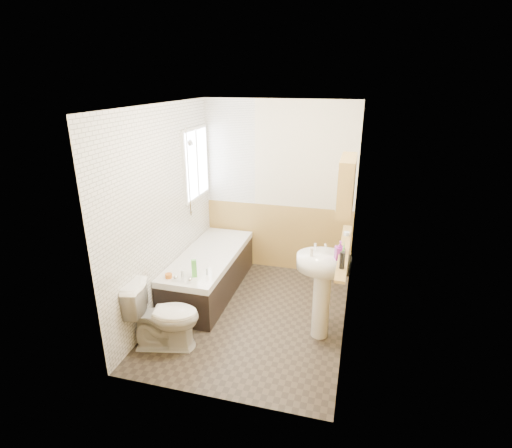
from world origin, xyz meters
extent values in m
plane|color=#302922|center=(0.00, 0.00, 0.00)|extent=(2.80, 2.80, 0.00)
plane|color=white|center=(0.00, 0.00, 2.50)|extent=(2.80, 2.80, 0.00)
cube|color=beige|center=(0.00, 1.41, 1.25)|extent=(2.20, 0.02, 2.50)
cube|color=beige|center=(0.00, -1.41, 1.25)|extent=(2.20, 0.02, 2.50)
cube|color=beige|center=(-1.11, 0.00, 1.25)|extent=(0.02, 2.80, 2.50)
cube|color=beige|center=(1.11, 0.00, 1.25)|extent=(0.02, 2.80, 2.50)
cube|color=#B18D48|center=(1.09, 0.00, 0.50)|extent=(0.01, 2.80, 1.00)
cube|color=#B18D48|center=(0.00, -1.39, 0.50)|extent=(2.20, 0.01, 1.00)
cube|color=#B18D48|center=(0.00, 1.39, 0.50)|extent=(2.20, 0.01, 1.00)
cube|color=white|center=(-1.09, 0.00, 1.25)|extent=(0.01, 2.80, 2.50)
cube|color=white|center=(-0.73, 1.39, 1.75)|extent=(0.75, 0.01, 1.50)
cube|color=white|center=(-1.07, 0.95, 1.65)|extent=(0.03, 0.79, 0.99)
cube|color=white|center=(-1.05, 0.95, 1.65)|extent=(0.01, 0.70, 0.90)
cube|color=white|center=(-1.05, 0.95, 1.65)|extent=(0.01, 0.04, 0.90)
cube|color=black|center=(-0.73, 0.44, 0.24)|extent=(0.70, 1.83, 0.48)
cube|color=white|center=(-0.73, 0.44, 0.52)|extent=(0.70, 1.83, 0.08)
cube|color=white|center=(-0.73, 0.44, 0.51)|extent=(0.56, 1.69, 0.04)
cylinder|color=silver|center=(-0.73, -0.38, 0.63)|extent=(0.04, 0.04, 0.14)
sphere|color=silver|center=(-0.82, -0.38, 0.60)|extent=(0.06, 0.06, 0.06)
sphere|color=silver|center=(-0.64, -0.38, 0.60)|extent=(0.06, 0.06, 0.06)
cylinder|color=silver|center=(-1.05, 0.63, 1.59)|extent=(0.02, 0.02, 1.18)
cylinder|color=silver|center=(-1.05, 0.63, 1.05)|extent=(0.04, 0.04, 0.02)
cylinder|color=silver|center=(-1.05, 0.63, 2.13)|extent=(0.04, 0.04, 0.02)
cylinder|color=silver|center=(-1.00, 0.63, 1.98)|extent=(0.06, 0.08, 0.09)
imported|color=white|center=(-0.76, -0.82, 0.37)|extent=(0.84, 0.58, 0.75)
cylinder|color=white|center=(0.84, -0.19, 0.40)|extent=(0.19, 0.19, 0.81)
ellipsoid|color=white|center=(0.84, -0.19, 0.92)|extent=(0.58, 0.47, 0.16)
cylinder|color=silver|center=(0.73, -0.08, 1.04)|extent=(0.03, 0.03, 0.08)
cylinder|color=silver|center=(0.95, -0.08, 1.04)|extent=(0.03, 0.03, 0.08)
cylinder|color=silver|center=(0.84, -0.10, 1.07)|extent=(0.02, 0.11, 0.09)
cube|color=#B18D48|center=(1.04, -0.13, 1.05)|extent=(0.10, 1.45, 0.03)
cube|color=#B18D48|center=(1.02, -0.26, 1.80)|extent=(0.14, 0.59, 0.53)
cube|color=silver|center=(0.94, -0.41, 1.80)|extent=(0.01, 0.23, 0.40)
cube|color=silver|center=(0.94, -0.12, 1.80)|extent=(0.01, 0.23, 0.40)
cylinder|color=black|center=(1.04, -0.60, 1.15)|extent=(0.07, 0.07, 0.17)
cone|color=#59C647|center=(1.04, -0.38, 1.17)|extent=(0.05, 0.05, 0.20)
cylinder|color=silver|center=(1.04, 0.27, 1.09)|extent=(0.09, 0.09, 0.04)
imported|color=purple|center=(1.00, -0.24, 1.04)|extent=(0.15, 0.22, 0.09)
cylinder|color=silver|center=(0.71, -0.24, 1.04)|extent=(0.04, 0.04, 0.09)
cube|color=#59C647|center=(-0.65, -0.23, 0.67)|extent=(0.07, 0.06, 0.22)
cylinder|color=orange|center=(-0.93, -0.33, 0.58)|extent=(0.11, 0.11, 0.05)
cylinder|color=silver|center=(-0.53, -0.14, 0.60)|extent=(0.03, 0.03, 0.09)
camera|label=1|loc=(1.14, -4.09, 2.78)|focal=28.00mm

